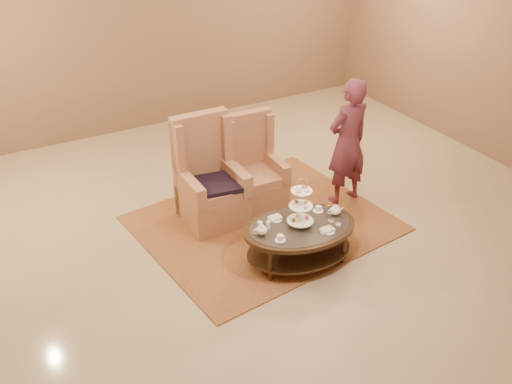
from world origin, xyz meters
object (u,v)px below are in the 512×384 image
tea_table (300,232)px  armchair_left (209,186)px  armchair_right (253,174)px  person (348,143)px

tea_table → armchair_left: bearing=118.8°
armchair_right → person: 1.26m
armchair_right → armchair_left: bearing=-171.5°
armchair_left → person: (1.71, -0.47, 0.39)m
armchair_left → person: size_ratio=0.79×
armchair_right → person: bearing=-25.5°
tea_table → armchair_right: size_ratio=1.15×
armchair_left → armchair_right: size_ratio=1.11×
armchair_right → person: person is taller
person → tea_table: bearing=29.3°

